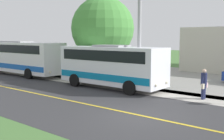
% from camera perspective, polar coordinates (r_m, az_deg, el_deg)
% --- Properties ---
extents(ground_plane, '(120.00, 120.00, 0.00)m').
position_cam_1_polar(ground_plane, '(12.56, 6.09, -9.35)').
color(ground_plane, '#477238').
extents(road_surface, '(8.00, 100.00, 0.01)m').
position_cam_1_polar(road_surface, '(12.56, 6.09, -9.34)').
color(road_surface, '#333335').
rests_on(road_surface, ground).
extents(sidewalk, '(2.40, 100.00, 0.01)m').
position_cam_1_polar(sidewalk, '(17.04, 15.70, -5.28)').
color(sidewalk, '#B2ADA3').
rests_on(sidewalk, ground).
extents(road_centre_line, '(0.16, 100.00, 0.00)m').
position_cam_1_polar(road_centre_line, '(12.56, 6.09, -9.32)').
color(road_centre_line, gold).
rests_on(road_centre_line, ground).
extents(shuttle_bus_front, '(2.62, 7.85, 2.96)m').
position_cam_1_polar(shuttle_bus_front, '(18.98, -0.15, 1.14)').
color(shuttle_bus_front, white).
rests_on(shuttle_bus_front, ground).
extents(transit_bus_rear, '(2.61, 11.55, 3.14)m').
position_cam_1_polar(transit_bus_rear, '(27.73, -19.00, 2.74)').
color(transit_bus_rear, white).
rests_on(transit_bus_rear, ground).
extents(pedestrian_with_bags, '(0.72, 0.34, 1.72)m').
position_cam_1_polar(pedestrian_with_bags, '(16.40, 18.38, -2.57)').
color(pedestrian_with_bags, '#1E2347').
rests_on(pedestrian_with_bags, ground).
extents(street_light_pole, '(1.97, 0.24, 8.30)m').
position_cam_1_polar(street_light_pole, '(18.09, 5.46, 10.14)').
color(street_light_pole, '#9E9EA3').
rests_on(street_light_pole, ground).
extents(tree_curbside, '(5.22, 5.22, 6.84)m').
position_cam_1_polar(tree_curbside, '(23.26, -1.92, 8.56)').
color(tree_curbside, '#4C3826').
rests_on(tree_curbside, ground).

